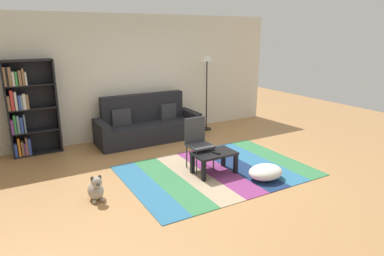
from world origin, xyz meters
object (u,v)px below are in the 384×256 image
at_px(pouf, 266,172).
at_px(folding_chair, 197,139).
at_px(standing_lamp, 207,68).
at_px(coffee_table, 214,157).
at_px(bookshelf, 26,109).
at_px(couch, 148,125).
at_px(tv_remote, 216,153).
at_px(dog, 96,189).

xyz_separation_m(pouf, folding_chair, (-0.71, 0.97, 0.41)).
xyz_separation_m(pouf, standing_lamp, (0.73, 2.96, 1.38)).
height_order(coffee_table, standing_lamp, standing_lamp).
relative_size(bookshelf, pouf, 3.11).
height_order(standing_lamp, folding_chair, standing_lamp).
relative_size(couch, folding_chair, 2.51).
bearing_deg(tv_remote, pouf, -62.56).
bearing_deg(dog, tv_remote, -3.56).
xyz_separation_m(coffee_table, folding_chair, (-0.11, 0.36, 0.23)).
relative_size(coffee_table, pouf, 1.22).
distance_m(coffee_table, folding_chair, 0.44).
xyz_separation_m(couch, pouf, (0.84, -2.91, -0.21)).
bearing_deg(coffee_table, bookshelf, 135.08).
height_order(couch, tv_remote, couch).
distance_m(dog, folding_chair, 1.92).
bearing_deg(bookshelf, standing_lamp, -3.33).
bearing_deg(pouf, standing_lamp, 76.11).
relative_size(coffee_table, tv_remote, 4.78).
relative_size(tv_remote, folding_chair, 0.17).
relative_size(standing_lamp, folding_chair, 2.01).
relative_size(couch, tv_remote, 15.07).
xyz_separation_m(coffee_table, tv_remote, (0.00, -0.05, 0.08)).
bearing_deg(standing_lamp, tv_remote, -118.93).
height_order(coffee_table, dog, dog).
bearing_deg(coffee_table, dog, 177.99).
xyz_separation_m(coffee_table, pouf, (0.60, -0.62, -0.18)).
height_order(couch, coffee_table, couch).
distance_m(pouf, standing_lamp, 3.35).
bearing_deg(coffee_table, tv_remote, -88.77).
height_order(coffee_table, tv_remote, tv_remote).
bearing_deg(pouf, dog, 165.06).
bearing_deg(coffee_table, couch, 96.07).
distance_m(bookshelf, coffee_table, 3.70).
relative_size(couch, bookshelf, 1.24).
xyz_separation_m(coffee_table, standing_lamp, (1.33, 2.35, 1.20)).
distance_m(couch, bookshelf, 2.43).
height_order(couch, pouf, couch).
bearing_deg(pouf, folding_chair, 126.17).
relative_size(bookshelf, folding_chair, 2.03).
xyz_separation_m(bookshelf, dog, (0.61, -2.51, -0.75)).
distance_m(pouf, tv_remote, 0.86).
height_order(bookshelf, standing_lamp, bookshelf).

